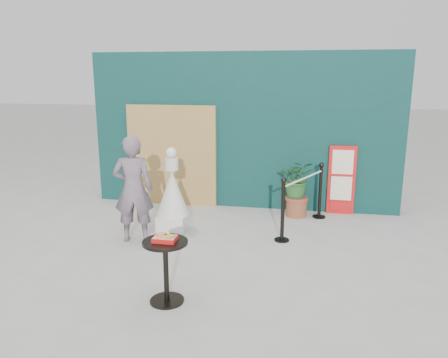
% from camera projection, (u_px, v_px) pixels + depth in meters
% --- Properties ---
extents(ground, '(60.00, 60.00, 0.00)m').
position_uv_depth(ground, '(207.00, 272.00, 5.85)').
color(ground, '#ADAAA5').
rests_on(ground, ground).
extents(back_wall, '(6.00, 0.30, 3.00)m').
position_uv_depth(back_wall, '(243.00, 131.00, 8.50)').
color(back_wall, '#0B332F').
rests_on(back_wall, ground).
extents(bamboo_fence, '(1.80, 0.08, 2.00)m').
position_uv_depth(bamboo_fence, '(172.00, 156.00, 8.68)').
color(bamboo_fence, tan).
rests_on(bamboo_fence, ground).
extents(woman, '(0.69, 0.54, 1.69)m').
position_uv_depth(woman, '(133.00, 189.00, 6.77)').
color(woman, slate).
rests_on(woman, ground).
extents(menu_board, '(0.50, 0.07, 1.30)m').
position_uv_depth(menu_board, '(341.00, 180.00, 8.16)').
color(menu_board, red).
rests_on(menu_board, ground).
extents(statue, '(0.55, 0.55, 1.41)m').
position_uv_depth(statue, '(173.00, 197.00, 7.34)').
color(statue, white).
rests_on(statue, ground).
extents(cafe_table, '(0.52, 0.52, 0.75)m').
position_uv_depth(cafe_table, '(166.00, 262.00, 4.98)').
color(cafe_table, black).
rests_on(cafe_table, ground).
extents(food_basket, '(0.26, 0.19, 0.11)m').
position_uv_depth(food_basket, '(165.00, 238.00, 4.91)').
color(food_basket, red).
rests_on(food_basket, cafe_table).
extents(planter, '(0.63, 0.54, 1.06)m').
position_uv_depth(planter, '(297.00, 184.00, 8.02)').
color(planter, '#925A2F').
rests_on(planter, ground).
extents(stanchion_barrier, '(0.84, 1.54, 1.03)m').
position_uv_depth(stanchion_barrier, '(303.00, 200.00, 7.40)').
color(stanchion_barrier, black).
rests_on(stanchion_barrier, ground).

